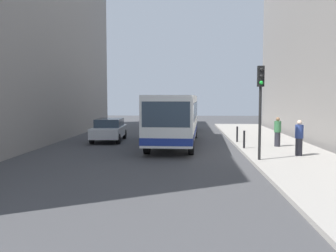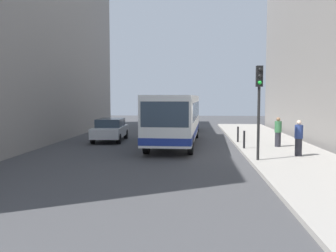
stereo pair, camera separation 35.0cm
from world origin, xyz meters
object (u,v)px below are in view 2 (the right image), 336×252
Objects in this scene: bollard_near at (244,140)px; car_beside_bus at (110,129)px; traffic_light at (259,95)px; bus at (176,116)px; pedestrian_near_signal at (299,138)px; bollard_mid at (238,134)px; pedestrian_mid_sidewalk at (278,132)px; car_behind_bus at (188,121)px.

car_beside_bus is at bearing 153.65° from bollard_near.
bus is at bearing 121.55° from traffic_light.
bollard_mid is at bearing -149.80° from pedestrian_near_signal.
car_beside_bus is 4.70× the size of bollard_near.
bollard_near is 1.00× the size of bollard_mid.
pedestrian_mid_sidewalk is at bearing -45.98° from bollard_mid.
car_beside_bus is at bearing -15.50° from bus.
traffic_light is (3.93, -6.40, 1.28)m from bus.
bollard_near is at bearing 91.53° from traffic_light.
pedestrian_near_signal is (5.39, -14.93, 0.21)m from car_behind_bus.
bollard_near is at bearing -130.62° from pedestrian_near_signal.
car_beside_bus is at bearing 171.37° from bollard_mid.
bus reaches higher than pedestrian_near_signal.
bus is at bearing -168.35° from pedestrian_mid_sidewalk.
bus is at bearing -177.28° from bollard_mid.
traffic_light reaches higher than car_behind_bus.
bus reaches higher than car_beside_bus.
traffic_light is 4.32× the size of bollard_near.
bus reaches higher than pedestrian_mid_sidewalk.
pedestrian_mid_sidewalk is at bearing 67.73° from traffic_light.
pedestrian_mid_sidewalk reaches higher than car_behind_bus.
bollard_mid is at bearing 90.87° from traffic_light.
car_behind_bus is 4.65× the size of bollard_near.
traffic_light is 7.00m from bollard_mid.
pedestrian_mid_sidewalk reaches higher than bollard_mid.
pedestrian_near_signal is at bearing -56.72° from pedestrian_mid_sidewalk.
car_behind_bus reaches higher than bollard_near.
bollard_mid is (-0.10, 6.58, -2.38)m from traffic_light.
traffic_light is 3.17m from pedestrian_near_signal.
pedestrian_near_signal is (10.42, -6.54, 0.21)m from car_beside_bus.
car_beside_bus is at bearing -114.36° from pedestrian_near_signal.
traffic_light reaches higher than pedestrian_mid_sidewalk.
car_behind_bus is (0.62, 9.82, -0.94)m from bus.
car_behind_bus is 2.62× the size of pedestrian_near_signal.
traffic_light is 2.50× the size of pedestrian_mid_sidewalk.
bollard_mid is (3.21, -9.64, -0.16)m from car_behind_bus.
car_behind_bus is 12.88m from bollard_near.
bollard_mid is (8.23, -1.25, -0.16)m from car_beside_bus.
car_behind_bus is 2.69× the size of pedestrian_mid_sidewalk.
bus reaches higher than bollard_near.
car_behind_bus is (5.03, 8.39, 0.00)m from car_beside_bus.
bus is 11.70× the size of bollard_near.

